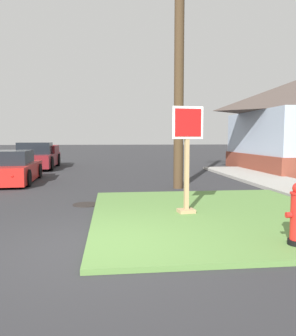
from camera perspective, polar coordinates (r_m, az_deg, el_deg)
ground_plane at (r=5.39m, az=-8.01°, el=-13.62°), size 160.00×160.00×0.00m
grass_corner_patch at (r=7.65m, az=11.47°, el=-7.72°), size 5.42×5.94×0.08m
sidewalk_strip at (r=12.53m, az=23.49°, el=-2.93°), size 2.20×14.63×0.12m
stop_sign at (r=7.32m, az=6.67°, el=1.02°), size 0.69×0.33×2.33m
manhole_cover at (r=8.85m, az=-10.49°, el=-6.15°), size 0.70×0.70×0.02m
parked_sedan_red at (r=13.98m, az=-22.56°, el=-0.10°), size 2.14×4.32×1.25m
pickup_truck_maroon at (r=19.94m, az=-18.37°, el=1.70°), size 2.21×5.09×1.48m
utility_pole at (r=11.93m, az=5.37°, el=21.60°), size 1.80×0.33×9.87m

